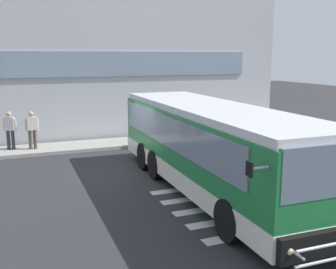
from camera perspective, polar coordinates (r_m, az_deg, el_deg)
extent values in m
cube|color=#2B2B2D|center=(14.78, -4.76, -5.42)|extent=(80.00, 90.00, 0.02)
cube|color=silver|center=(10.57, 16.07, -12.59)|extent=(4.40, 0.36, 0.01)
cube|color=silver|center=(11.24, 13.23, -11.01)|extent=(4.40, 0.36, 0.01)
cube|color=silver|center=(11.93, 10.73, -9.58)|extent=(4.40, 0.36, 0.01)
cube|color=silver|center=(12.65, 8.53, -8.30)|extent=(4.40, 0.36, 0.01)
cube|color=silver|center=(13.39, 6.59, -7.15)|extent=(4.40, 0.36, 0.01)
cube|color=#B7B7BC|center=(25.90, -12.87, 10.91)|extent=(20.23, 12.00, 8.47)
cube|color=gray|center=(20.19, -7.22, 9.91)|extent=(14.23, 0.10, 1.20)
cube|color=#9E9B93|center=(19.27, -8.96, -1.37)|extent=(24.23, 2.00, 0.15)
cube|color=#1E7238|center=(12.43, 6.18, -1.77)|extent=(2.71, 10.15, 2.15)
cube|color=silver|center=(12.63, 6.11, -5.31)|extent=(2.75, 10.19, 0.55)
cube|color=silver|center=(12.23, 6.30, 3.61)|extent=(2.61, 9.95, 0.20)
cube|color=slate|center=(8.28, 22.18, -4.77)|extent=(2.35, 0.16, 1.05)
cube|color=slate|center=(13.21, 10.65, 1.08)|extent=(0.18, 8.91, 0.95)
cube|color=slate|center=(12.08, 0.10, 0.35)|extent=(0.18, 8.91, 0.95)
cube|color=black|center=(8.20, 22.36, -2.38)|extent=(2.15, 0.13, 0.28)
cube|color=black|center=(8.66, 22.10, -13.90)|extent=(2.45, 0.24, 0.52)
sphere|color=beige|center=(8.01, 16.71, -15.48)|extent=(0.18, 0.18, 0.18)
cylinder|color=#B7B7BF|center=(7.49, 12.76, -4.65)|extent=(0.40, 0.06, 0.05)
cube|color=black|center=(7.38, 11.46, -4.83)|extent=(0.04, 0.20, 0.28)
cylinder|color=black|center=(10.73, 19.86, -9.62)|extent=(0.32, 1.00, 1.00)
cylinder|color=black|center=(9.44, 8.70, -11.94)|extent=(0.32, 1.00, 1.00)
cylinder|color=black|center=(14.78, 6.92, -3.41)|extent=(0.32, 1.00, 1.00)
cylinder|color=black|center=(13.87, -1.74, -4.30)|extent=(0.32, 1.00, 1.00)
cylinder|color=black|center=(15.90, 4.75, -2.33)|extent=(0.32, 1.00, 1.00)
cylinder|color=black|center=(15.06, -3.36, -3.07)|extent=(0.32, 1.00, 1.00)
cylinder|color=#B7B7BF|center=(7.95, 17.59, -15.76)|extent=(0.06, 0.50, 0.05)
cylinder|color=#2D2D33|center=(18.85, -21.12, -0.70)|extent=(0.15, 0.15, 0.85)
cylinder|color=#2D2D33|center=(18.90, -21.70, -0.71)|extent=(0.15, 0.15, 0.85)
cube|color=silver|center=(18.75, -21.56, 1.43)|extent=(0.43, 0.32, 0.58)
sphere|color=tan|center=(18.69, -21.65, 2.70)|extent=(0.23, 0.23, 0.23)
cylinder|color=silver|center=(18.69, -20.82, 1.30)|extent=(0.09, 0.09, 0.55)
cylinder|color=silver|center=(18.83, -22.28, 1.26)|extent=(0.09, 0.09, 0.55)
cylinder|color=#4C4233|center=(18.64, -18.34, -0.65)|extent=(0.15, 0.15, 0.85)
cylinder|color=#4C4233|center=(18.61, -18.94, -0.70)|extent=(0.15, 0.15, 0.85)
cube|color=silver|center=(18.50, -18.78, 1.50)|extent=(0.40, 0.25, 0.58)
sphere|color=tan|center=(18.44, -18.86, 2.78)|extent=(0.23, 0.23, 0.23)
cylinder|color=silver|center=(18.54, -18.00, 1.41)|extent=(0.09, 0.09, 0.55)
cylinder|color=silver|center=(18.48, -19.53, 1.28)|extent=(0.09, 0.09, 0.55)
cube|color=#26663F|center=(18.67, -18.84, 1.51)|extent=(0.31, 0.20, 0.44)
cylinder|color=yellow|center=(18.39, -4.08, -0.65)|extent=(0.18, 0.18, 0.90)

